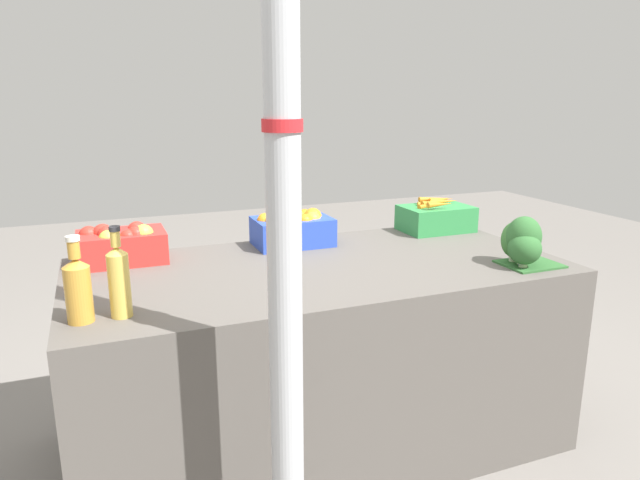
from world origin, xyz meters
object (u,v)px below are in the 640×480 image
support_pole (283,161)px  juice_bottle_golden (119,279)px  carrot_crate (436,217)px  broccoli_pile (522,242)px  orange_crate (293,228)px  apple_crate (122,243)px  juice_bottle_amber (78,287)px

support_pole → juice_bottle_golden: bearing=131.1°
carrot_crate → broccoli_pile: broccoli_pile is taller
orange_crate → juice_bottle_golden: bearing=-141.1°
support_pole → apple_crate: (-0.34, 1.04, -0.42)m
support_pole → broccoli_pile: 1.24m
apple_crate → broccoli_pile: (1.44, -0.63, 0.02)m
carrot_crate → juice_bottle_amber: bearing=-159.2°
apple_crate → orange_crate: (0.72, 0.00, -0.00)m
orange_crate → juice_bottle_golden: 0.97m
support_pole → carrot_crate: (1.12, 1.04, -0.43)m
support_pole → carrot_crate: 1.59m
apple_crate → orange_crate: size_ratio=1.00×
carrot_crate → orange_crate: bearing=-179.9°
apple_crate → carrot_crate: 1.46m
juice_bottle_golden → support_pole: bearing=-48.9°
support_pole → juice_bottle_amber: support_pole is taller
orange_crate → juice_bottle_amber: (-0.87, -0.61, 0.03)m
support_pole → carrot_crate: support_pole is taller
broccoli_pile → juice_bottle_golden: bearing=179.0°
juice_bottle_amber → carrot_crate: bearing=20.8°
apple_crate → carrot_crate: (1.46, 0.00, -0.01)m
support_pole → broccoli_pile: size_ratio=10.90×
orange_crate → broccoli_pile: 0.96m
carrot_crate → juice_bottle_golden: juice_bottle_golden is taller
orange_crate → carrot_crate: size_ratio=1.00×
apple_crate → support_pole: bearing=-72.0°
carrot_crate → juice_bottle_amber: (-1.61, -0.61, 0.04)m
orange_crate → juice_bottle_golden: juice_bottle_golden is taller
support_pole → orange_crate: (0.38, 1.04, -0.42)m
orange_crate → juice_bottle_golden: (-0.76, -0.61, 0.04)m
support_pole → broccoli_pile: bearing=20.3°
support_pole → carrot_crate: size_ratio=7.56×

